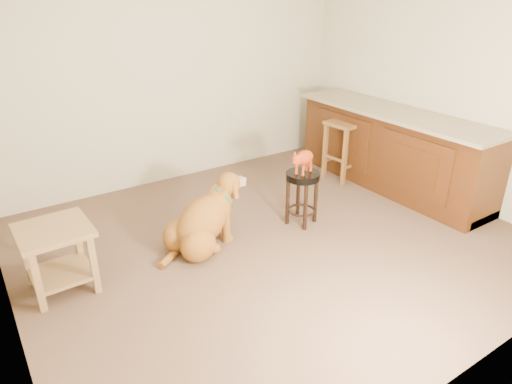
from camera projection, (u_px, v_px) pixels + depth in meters
floor at (274, 241)px, 4.39m from camera, size 4.50×4.00×0.01m
room_shell at (277, 62)px, 3.70m from camera, size 4.54×4.04×2.62m
cabinet_run at (392, 152)px, 5.42m from camera, size 0.70×2.56×0.94m
padded_stool at (302, 188)px, 4.57m from camera, size 0.37×0.37×0.56m
wood_stool at (343, 149)px, 5.67m from camera, size 0.43×0.43×0.74m
side_table at (57, 249)px, 3.56m from camera, size 0.55×0.55×0.55m
golden_retriever at (203, 223)px, 4.19m from camera, size 1.06×0.61×0.69m
tabby_kitten at (303, 159)px, 4.43m from camera, size 0.40×0.28×0.28m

